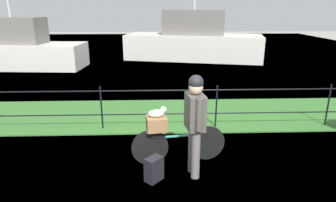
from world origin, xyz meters
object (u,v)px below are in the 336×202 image
backpack_on_paving (154,169)px  terrier_dog (158,113)px  bicycle_main (178,144)px  cyclist_person (195,118)px  moored_boat_mid (15,50)px  moored_boat_near (194,41)px  wooden_crate (157,124)px

backpack_on_paving → terrier_dog: bearing=-144.6°
bicycle_main → cyclist_person: 0.82m
bicycle_main → moored_boat_mid: bearing=127.1°
backpack_on_paving → bicycle_main: bearing=-172.7°
moored_boat_near → moored_boat_mid: (-8.34, -2.02, -0.11)m
moored_boat_near → backpack_on_paving: bearing=-99.8°
bicycle_main → cyclist_person: cyclist_person is taller
cyclist_person → moored_boat_near: 11.46m
wooden_crate → cyclist_person: (0.60, -0.37, 0.24)m
moored_boat_mid → terrier_dog: bearing=-54.5°
wooden_crate → moored_boat_near: moored_boat_near is taller
bicycle_main → moored_boat_mid: moored_boat_mid is taller
terrier_dog → backpack_on_paving: terrier_dog is taller
wooden_crate → terrier_dog: size_ratio=1.04×
backpack_on_paving → moored_boat_near: size_ratio=0.05×
backpack_on_paving → moored_boat_mid: bearing=-103.3°
terrier_dog → cyclist_person: size_ratio=0.19×
wooden_crate → backpack_on_paving: wooden_crate is taller
backpack_on_paving → moored_boat_near: bearing=-146.8°
moored_boat_mid → bicycle_main: bearing=-52.9°
bicycle_main → moored_boat_near: 11.08m
cyclist_person → moored_boat_mid: moored_boat_mid is taller
bicycle_main → backpack_on_paving: size_ratio=4.16×
terrier_dog → moored_boat_mid: (-6.41, 8.98, -0.14)m
wooden_crate → moored_boat_near: (1.95, 11.01, 0.17)m
cyclist_person → bicycle_main: bearing=118.6°
backpack_on_paving → moored_boat_near: (2.00, 11.54, 0.73)m
backpack_on_paving → moored_boat_mid: 11.45m
moored_boat_near → terrier_dog: bearing=-99.9°
wooden_crate → backpack_on_paving: 0.77m
terrier_dog → moored_boat_near: bearing=80.1°
wooden_crate → cyclist_person: cyclist_person is taller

